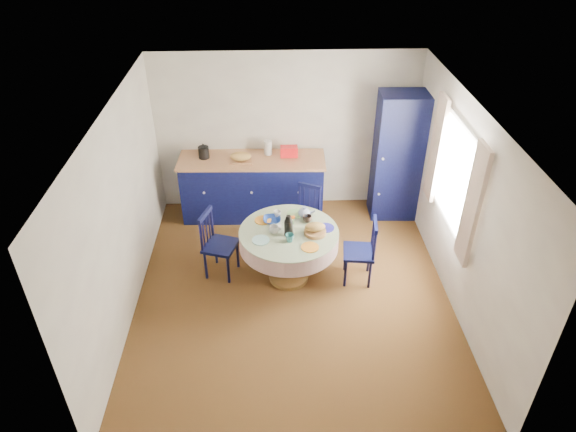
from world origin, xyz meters
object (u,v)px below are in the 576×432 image
Objects in this scene: chair_far at (306,214)px; mug_d at (277,214)px; kitchen_counter at (253,186)px; chair_right at (362,251)px; pantry_cabinet at (397,157)px; dining_table at (290,239)px; chair_left at (218,244)px; cobalt_bowl at (272,220)px; mug_c at (307,219)px; mug_a at (274,230)px; mug_b at (290,238)px.

mug_d is (-0.42, -0.58, 0.38)m from chair_far.
chair_right is at bearing -46.88° from kitchen_counter.
chair_far is (-1.42, -0.65, -0.56)m from pantry_cabinet.
dining_table reaches higher than chair_right.
cobalt_bowl is at bearing -66.91° from chair_left.
mug_c is (-0.04, -0.70, 0.38)m from chair_far.
pantry_cabinet is 1.85m from chair_right.
chair_right reaches higher than mug_a.
mug_b is at bearing -64.03° from cobalt_bowl.
chair_right is 8.97× the size of mug_d.
mug_d is (-0.14, 0.54, -0.00)m from mug_b.
kitchen_counter is 2.40× the size of chair_right.
pantry_cabinet reaches higher than cobalt_bowl.
cobalt_bowl is at bearing -76.36° from kitchen_counter.
mug_a is (0.31, -1.62, 0.31)m from kitchen_counter.
chair_left reaches higher than cobalt_bowl.
mug_b is (0.94, -0.38, 0.34)m from chair_left.
mug_d is (0.05, 0.35, -0.00)m from mug_a.
chair_left is at bearing -175.52° from cobalt_bowl.
chair_right is 1.20m from mug_d.
chair_left is at bearing -178.15° from mug_c.
kitchen_counter is at bearing 100.76° from mug_a.
kitchen_counter is 1.68m from dining_table.
pantry_cabinet is at bearing 46.02° from mug_b.
chair_right is 1.02m from mug_b.
pantry_cabinet reaches higher than mug_d.
chair_left is at bearing -124.51° from chair_far.
dining_table is 10.70× the size of mug_c.
chair_right is (0.94, -0.05, -0.18)m from dining_table.
mug_b reaches higher than mug_c.
kitchen_counter reaches higher than chair_right.
mug_b is (0.19, -0.19, 0.00)m from mug_a.
kitchen_counter is 1.50m from chair_left.
chair_right is at bearing -77.88° from chair_left.
mug_b is at bearing -131.96° from pantry_cabinet.
dining_table reaches higher than mug_c.
chair_far is 0.93× the size of chair_right.
kitchen_counter is 1.36m from mug_d.
pantry_cabinet reaches higher than kitchen_counter.
mug_a is 0.49m from mug_c.
chair_far is 6.95× the size of mug_a.
mug_d reaches higher than mug_c.
mug_d is (0.80, 0.16, 0.34)m from chair_left.
mug_c is at bearing -17.53° from mug_d.
dining_table is 1.37× the size of chair_right.
mug_b reaches higher than mug_d.
kitchen_counter is 2.26m from pantry_cabinet.
pantry_cabinet is (2.20, -0.05, 0.49)m from kitchen_counter.
kitchen_counter is 2.20m from chair_right.
kitchen_counter is 2.59× the size of chair_far.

